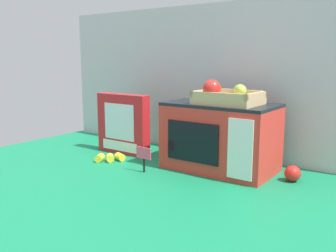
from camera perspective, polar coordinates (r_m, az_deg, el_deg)
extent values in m
plane|color=#147A4C|center=(1.60, 0.35, -5.55)|extent=(1.70, 1.70, 0.00)
cube|color=#B7BABF|center=(1.75, 5.13, 7.04)|extent=(1.61, 0.03, 0.68)
cube|color=red|center=(1.49, 8.00, -1.84)|extent=(0.42, 0.25, 0.25)
cube|color=black|center=(1.46, 8.13, 3.27)|extent=(0.42, 0.25, 0.01)
cube|color=black|center=(1.40, 3.73, -2.48)|extent=(0.22, 0.01, 0.15)
cube|color=white|center=(1.31, 10.96, -3.54)|extent=(0.09, 0.01, 0.21)
cube|color=tan|center=(1.43, 9.20, 3.83)|extent=(0.23, 0.18, 0.03)
cube|color=tan|center=(1.35, 7.61, 4.57)|extent=(0.23, 0.01, 0.02)
cube|color=tan|center=(1.50, 10.69, 5.05)|extent=(0.23, 0.01, 0.02)
cube|color=tan|center=(1.48, 5.44, 5.10)|extent=(0.01, 0.18, 0.02)
cube|color=tan|center=(1.38, 13.29, 4.51)|extent=(0.01, 0.18, 0.02)
sphere|color=red|center=(1.40, 6.73, 5.69)|extent=(0.07, 0.07, 0.07)
ellipsoid|color=#9EC647|center=(1.47, 10.95, 5.38)|extent=(0.08, 0.09, 0.05)
cube|color=red|center=(1.74, -6.83, 0.32)|extent=(0.28, 0.05, 0.28)
cube|color=silver|center=(1.71, -7.48, 0.64)|extent=(0.18, 0.00, 0.17)
cube|color=white|center=(1.74, -7.39, -3.04)|extent=(0.21, 0.00, 0.04)
cylinder|color=black|center=(1.46, -3.83, -5.99)|extent=(0.01, 0.01, 0.06)
cube|color=#F44C6B|center=(1.45, -3.90, -4.11)|extent=(0.07, 0.00, 0.05)
cylinder|color=yellow|center=(1.63, -10.40, -4.83)|extent=(0.05, 0.05, 0.03)
cylinder|color=yellow|center=(1.63, -8.85, -4.84)|extent=(0.05, 0.05, 0.03)
cylinder|color=yellow|center=(1.64, -7.35, -4.70)|extent=(0.05, 0.05, 0.03)
sphere|color=red|center=(1.42, 18.51, -6.90)|extent=(0.06, 0.06, 0.06)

